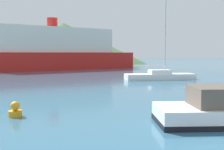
% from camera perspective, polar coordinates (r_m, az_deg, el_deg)
% --- Properties ---
extents(sailboat_inner, '(7.29, 3.50, 11.20)m').
position_cam_1_polar(sailboat_inner, '(28.89, 9.68, -0.02)').
color(sailboat_inner, white).
rests_on(sailboat_inner, ground_plane).
extents(ferry_distant, '(28.80, 11.89, 8.39)m').
position_cam_1_polar(ferry_distant, '(47.32, -11.97, 4.75)').
color(ferry_distant, red).
rests_on(ferry_distant, ground_plane).
extents(buoy_marker, '(0.56, 0.56, 0.65)m').
position_cam_1_polar(buoy_marker, '(12.66, -19.07, -6.80)').
color(buoy_marker, orange).
rests_on(buoy_marker, ground_plane).
extents(hill_central, '(42.76, 42.76, 10.45)m').
position_cam_1_polar(hill_central, '(73.97, -9.81, 6.40)').
color(hill_central, '#476B42').
rests_on(hill_central, ground_plane).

